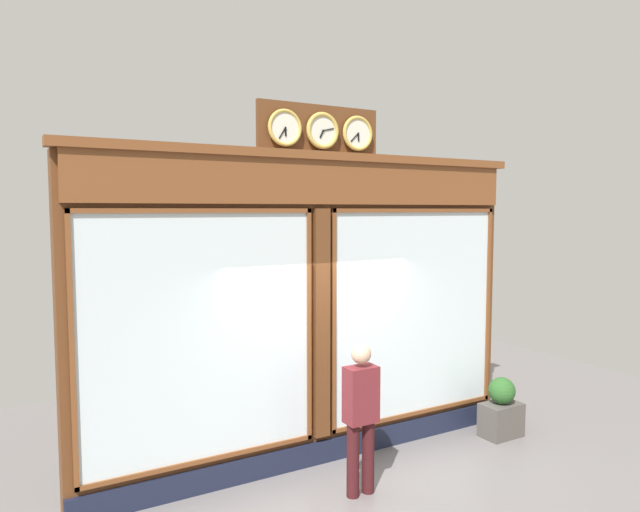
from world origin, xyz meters
TOP-DOWN VIEW (x-y plane):
  - shop_facade at (-0.00, -0.13)m, footprint 5.99×0.42m
  - pedestrian at (0.01, 0.92)m, footprint 0.36×0.22m
  - planter_box at (-2.59, 0.54)m, footprint 0.56×0.36m
  - planter_shrub at (-2.59, 0.54)m, footprint 0.37×0.37m

SIDE VIEW (x-z plane):
  - planter_box at x=-2.59m, z-range 0.00..0.46m
  - planter_shrub at x=-2.59m, z-range 0.46..0.83m
  - pedestrian at x=0.01m, z-range 0.09..1.78m
  - shop_facade at x=0.00m, z-range -0.25..4.13m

